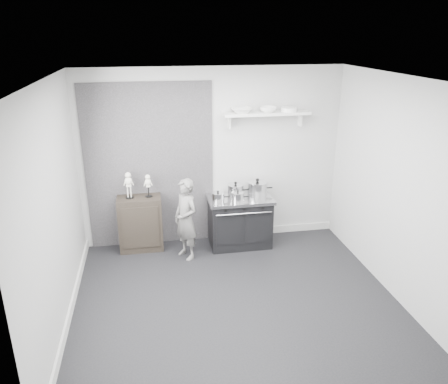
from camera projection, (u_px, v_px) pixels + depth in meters
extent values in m
plane|color=black|center=(235.00, 299.00, 5.48)|extent=(4.00, 4.00, 0.00)
cube|color=#BBBBB8|center=(212.00, 157.00, 6.67)|extent=(4.00, 0.02, 2.70)
cube|color=#BBBBB8|center=(283.00, 283.00, 3.35)|extent=(4.00, 0.02, 2.70)
cube|color=#BBBBB8|center=(54.00, 211.00, 4.68)|extent=(0.02, 3.60, 2.70)
cube|color=#BBBBB8|center=(396.00, 189.00, 5.34)|extent=(0.02, 3.60, 2.70)
cube|color=silver|center=(237.00, 79.00, 4.54)|extent=(4.00, 3.60, 0.02)
cube|color=black|center=(150.00, 167.00, 6.54)|extent=(1.90, 0.02, 2.50)
cube|color=silver|center=(273.00, 229.00, 7.27)|extent=(2.00, 0.03, 0.12)
cube|color=silver|center=(70.00, 312.00, 5.13)|extent=(0.03, 3.60, 0.12)
cube|color=silver|center=(267.00, 113.00, 6.45)|extent=(1.30, 0.26, 0.04)
cube|color=silver|center=(229.00, 122.00, 6.46)|extent=(0.03, 0.12, 0.20)
cube|color=silver|center=(300.00, 119.00, 6.65)|extent=(0.03, 0.12, 0.20)
cube|color=black|center=(240.00, 223.00, 6.78)|extent=(0.92, 0.55, 0.74)
cube|color=silver|center=(240.00, 199.00, 6.64)|extent=(0.98, 0.59, 0.05)
cube|color=black|center=(229.00, 230.00, 6.48)|extent=(0.39, 0.02, 0.48)
cube|color=black|center=(258.00, 228.00, 6.55)|extent=(0.39, 0.02, 0.48)
cylinder|color=silver|center=(244.00, 214.00, 6.40)|extent=(0.83, 0.02, 0.02)
cylinder|color=black|center=(226.00, 210.00, 6.34)|extent=(0.04, 0.03, 0.04)
cylinder|color=black|center=(244.00, 209.00, 6.39)|extent=(0.04, 0.03, 0.04)
cylinder|color=black|center=(262.00, 207.00, 6.43)|extent=(0.04, 0.03, 0.04)
cube|color=black|center=(141.00, 223.00, 6.63)|extent=(0.65, 0.38, 0.84)
imported|color=slate|center=(186.00, 219.00, 6.31)|extent=(0.48, 0.53, 1.22)
cylinder|color=silver|center=(218.00, 197.00, 6.48)|extent=(0.18, 0.18, 0.12)
cylinder|color=silver|center=(218.00, 193.00, 6.46)|extent=(0.19, 0.19, 0.01)
sphere|color=black|center=(218.00, 192.00, 6.45)|extent=(0.03, 0.03, 0.03)
cylinder|color=black|center=(227.00, 197.00, 6.50)|extent=(0.10, 0.02, 0.02)
cylinder|color=silver|center=(235.00, 190.00, 6.69)|extent=(0.25, 0.25, 0.17)
cylinder|color=silver|center=(236.00, 185.00, 6.66)|extent=(0.25, 0.25, 0.01)
sphere|color=black|center=(236.00, 183.00, 6.65)|extent=(0.04, 0.04, 0.04)
cylinder|color=black|center=(246.00, 190.00, 6.72)|extent=(0.10, 0.02, 0.02)
cylinder|color=silver|center=(257.00, 188.00, 6.74)|extent=(0.30, 0.30, 0.19)
cylinder|color=silver|center=(257.00, 182.00, 6.70)|extent=(0.31, 0.31, 0.01)
sphere|color=black|center=(257.00, 180.00, 6.69)|extent=(0.05, 0.05, 0.05)
cylinder|color=black|center=(269.00, 188.00, 6.77)|extent=(0.10, 0.02, 0.02)
cylinder|color=silver|center=(238.00, 197.00, 6.48)|extent=(0.18, 0.18, 0.12)
cylinder|color=silver|center=(238.00, 193.00, 6.45)|extent=(0.19, 0.19, 0.01)
sphere|color=black|center=(238.00, 191.00, 6.45)|extent=(0.03, 0.03, 0.03)
cylinder|color=black|center=(246.00, 197.00, 6.50)|extent=(0.10, 0.02, 0.02)
imported|color=white|center=(241.00, 110.00, 6.37)|extent=(0.31, 0.31, 0.08)
imported|color=white|center=(268.00, 109.00, 6.43)|extent=(0.25, 0.25, 0.08)
cylinder|color=white|center=(289.00, 109.00, 6.49)|extent=(0.24, 0.24, 0.06)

